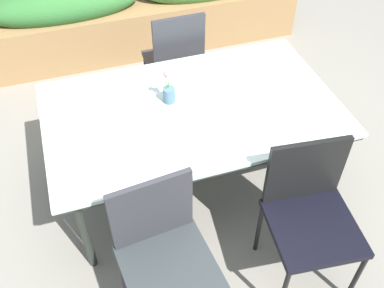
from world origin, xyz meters
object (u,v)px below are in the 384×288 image
Objects in this scene: planter_box at (142,12)px; flower_vase at (169,91)px; chair_far_side at (175,59)px; dining_table at (192,114)px; chair_near_right at (310,210)px; chair_near_left at (163,250)px.

flower_vase is at bearing -97.25° from planter_box.
chair_far_side is 0.31× the size of planter_box.
chair_near_right is (0.42, -0.81, -0.14)m from dining_table.
chair_near_right is (0.29, -1.62, -0.01)m from chair_far_side.
chair_far_side is 1.05× the size of chair_near_right.
chair_far_side is 1.71m from chair_near_left.
chair_near_right is at bearing -62.63° from dining_table.
chair_far_side is at bearing -89.33° from planter_box.
dining_table is at bearing -43.30° from flower_vase.
chair_near_right is 4.02× the size of flower_vase.
chair_far_side is at bearing -114.53° from chair_near_left.
chair_near_right is 0.84m from chair_near_left.
chair_far_side reaches higher than chair_near_right.
chair_near_left is (-0.42, -0.81, -0.14)m from dining_table.
planter_box is at bearing 86.61° from dining_table.
chair_near_left is 0.30× the size of planter_box.
chair_near_right reaches higher than dining_table.
chair_near_left is at bearing -109.28° from chair_far_side.
flower_vase is (-0.53, 0.92, 0.27)m from chair_near_right.
chair_far_side is 0.78m from flower_vase.
planter_box reaches higher than dining_table.
flower_vase is (-0.24, -0.70, 0.26)m from chair_far_side.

